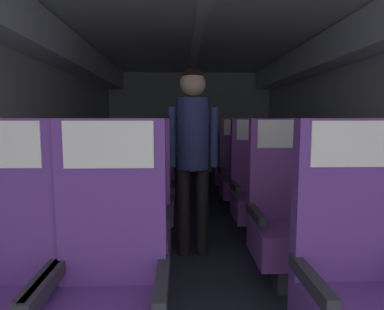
% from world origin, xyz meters
% --- Properties ---
extents(ground, '(3.81, 7.60, 0.02)m').
position_xyz_m(ground, '(0.00, 3.60, -0.01)').
color(ground, '#2D3342').
extents(fuselage_shell, '(3.69, 7.25, 2.26)m').
position_xyz_m(fuselage_shell, '(0.00, 3.88, 1.64)').
color(fuselage_shell, silver).
rests_on(fuselage_shell, ground).
extents(seat_a_left_aisle, '(0.50, 0.47, 1.20)m').
position_xyz_m(seat_a_left_aisle, '(-0.52, 1.28, 0.50)').
color(seat_a_left_aisle, '#38383D').
rests_on(seat_a_left_aisle, ground).
extents(seat_a_right_window, '(0.50, 0.47, 1.20)m').
position_xyz_m(seat_a_right_window, '(0.53, 1.28, 0.50)').
color(seat_a_right_window, '#38383D').
rests_on(seat_a_right_window, ground).
extents(seat_b_left_window, '(0.50, 0.47, 1.20)m').
position_xyz_m(seat_b_left_window, '(-0.99, 2.19, 0.50)').
color(seat_b_left_window, '#38383D').
rests_on(seat_b_left_window, ground).
extents(seat_b_left_aisle, '(0.50, 0.47, 1.20)m').
position_xyz_m(seat_b_left_aisle, '(-0.53, 2.18, 0.50)').
color(seat_b_left_aisle, '#38383D').
rests_on(seat_b_left_aisle, ground).
extents(seat_b_right_aisle, '(0.50, 0.47, 1.20)m').
position_xyz_m(seat_b_right_aisle, '(1.00, 2.21, 0.50)').
color(seat_b_right_aisle, '#38383D').
rests_on(seat_b_right_aisle, ground).
extents(seat_b_right_window, '(0.50, 0.47, 1.20)m').
position_xyz_m(seat_b_right_window, '(0.52, 2.20, 0.50)').
color(seat_b_right_window, '#38383D').
rests_on(seat_b_right_window, ground).
extents(seat_c_left_window, '(0.50, 0.47, 1.20)m').
position_xyz_m(seat_c_left_window, '(-0.99, 3.12, 0.50)').
color(seat_c_left_window, '#38383D').
rests_on(seat_c_left_window, ground).
extents(seat_c_left_aisle, '(0.50, 0.47, 1.20)m').
position_xyz_m(seat_c_left_aisle, '(-0.52, 3.10, 0.50)').
color(seat_c_left_aisle, '#38383D').
rests_on(seat_c_left_aisle, ground).
extents(seat_c_right_aisle, '(0.50, 0.47, 1.20)m').
position_xyz_m(seat_c_right_aisle, '(1.00, 3.09, 0.50)').
color(seat_c_right_aisle, '#38383D').
rests_on(seat_c_right_aisle, ground).
extents(seat_c_right_window, '(0.50, 0.47, 1.20)m').
position_xyz_m(seat_c_right_window, '(0.53, 3.10, 0.50)').
color(seat_c_right_window, '#38383D').
rests_on(seat_c_right_window, ground).
extents(seat_d_left_window, '(0.50, 0.47, 1.20)m').
position_xyz_m(seat_d_left_window, '(-1.00, 4.00, 0.50)').
color(seat_d_left_window, '#38383D').
rests_on(seat_d_left_window, ground).
extents(seat_d_left_aisle, '(0.50, 0.47, 1.20)m').
position_xyz_m(seat_d_left_aisle, '(-0.53, 4.01, 0.50)').
color(seat_d_left_aisle, '#38383D').
rests_on(seat_d_left_aisle, ground).
extents(seat_d_right_aisle, '(0.50, 0.47, 1.20)m').
position_xyz_m(seat_d_right_aisle, '(0.99, 4.02, 0.50)').
color(seat_d_right_aisle, '#38383D').
rests_on(seat_d_right_aisle, ground).
extents(seat_d_right_window, '(0.50, 0.47, 1.20)m').
position_xyz_m(seat_d_right_window, '(0.53, 4.02, 0.50)').
color(seat_d_right_window, '#38383D').
rests_on(seat_d_right_window, ground).
extents(seat_e_left_window, '(0.50, 0.47, 1.20)m').
position_xyz_m(seat_e_left_window, '(-0.99, 4.92, 0.50)').
color(seat_e_left_window, '#38383D').
rests_on(seat_e_left_window, ground).
extents(seat_e_left_aisle, '(0.50, 0.47, 1.20)m').
position_xyz_m(seat_e_left_aisle, '(-0.53, 4.92, 0.50)').
color(seat_e_left_aisle, '#38383D').
rests_on(seat_e_left_aisle, ground).
extents(seat_e_right_aisle, '(0.50, 0.47, 1.20)m').
position_xyz_m(seat_e_right_aisle, '(0.99, 4.93, 0.50)').
color(seat_e_right_aisle, '#38383D').
rests_on(seat_e_right_aisle, ground).
extents(seat_e_right_window, '(0.50, 0.47, 1.20)m').
position_xyz_m(seat_e_right_window, '(0.52, 4.92, 0.50)').
color(seat_e_right_window, '#38383D').
rests_on(seat_e_right_window, ground).
extents(flight_attendant, '(0.43, 0.28, 1.63)m').
position_xyz_m(flight_attendant, '(-0.11, 2.76, 1.00)').
color(flight_attendant, black).
rests_on(flight_attendant, ground).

